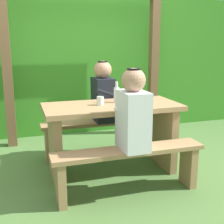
# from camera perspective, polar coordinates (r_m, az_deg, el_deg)

# --- Properties ---
(ground_plane) EXTENTS (12.00, 12.00, 0.00)m
(ground_plane) POSITION_cam_1_polar(r_m,az_deg,el_deg) (3.29, 0.00, -11.35)
(ground_plane) COLOR #4D7439
(hedge_backdrop) EXTENTS (6.40, 0.61, 2.05)m
(hedge_backdrop) POSITION_cam_1_polar(r_m,az_deg,el_deg) (4.78, -6.70, 8.99)
(hedge_backdrop) COLOR #368323
(hedge_backdrop) RESTS_ON ground_plane
(pergola_post_left) EXTENTS (0.12, 0.12, 1.96)m
(pergola_post_left) POSITION_cam_1_polar(r_m,az_deg,el_deg) (4.09, -19.48, 7.02)
(pergola_post_left) COLOR brown
(pergola_post_left) RESTS_ON ground_plane
(pergola_post_right) EXTENTS (0.12, 0.12, 1.96)m
(pergola_post_right) POSITION_cam_1_polar(r_m,az_deg,el_deg) (4.52, 7.97, 8.17)
(pergola_post_right) COLOR brown
(pergola_post_right) RESTS_ON ground_plane
(picnic_table) EXTENTS (1.40, 0.64, 0.75)m
(picnic_table) POSITION_cam_1_polar(r_m,az_deg,el_deg) (3.12, 0.00, -2.84)
(picnic_table) COLOR #9E7A51
(picnic_table) RESTS_ON ground_plane
(bench_near) EXTENTS (1.40, 0.24, 0.44)m
(bench_near) POSITION_cam_1_polar(r_m,az_deg,el_deg) (2.72, 3.29, -9.54)
(bench_near) COLOR #9E7A51
(bench_near) RESTS_ON ground_plane
(bench_far) EXTENTS (1.40, 0.24, 0.44)m
(bench_far) POSITION_cam_1_polar(r_m,az_deg,el_deg) (3.64, -2.43, -3.59)
(bench_far) COLOR #9E7A51
(bench_far) RESTS_ON ground_plane
(person_white_shirt) EXTENTS (0.25, 0.35, 0.72)m
(person_white_shirt) POSITION_cam_1_polar(r_m,az_deg,el_deg) (2.59, 4.03, -0.09)
(person_white_shirt) COLOR silver
(person_white_shirt) RESTS_ON bench_near
(person_black_coat) EXTENTS (0.25, 0.35, 0.72)m
(person_black_coat) POSITION_cam_1_polar(r_m,az_deg,el_deg) (3.54, -1.74, 3.54)
(person_black_coat) COLOR black
(person_black_coat) RESTS_ON bench_far
(drinking_glass) EXTENTS (0.07, 0.07, 0.09)m
(drinking_glass) POSITION_cam_1_polar(r_m,az_deg,el_deg) (3.02, -2.27, 2.17)
(drinking_glass) COLOR silver
(drinking_glass) RESTS_ON picnic_table
(bottle_left) EXTENTS (0.06, 0.06, 0.22)m
(bottle_left) POSITION_cam_1_polar(r_m,az_deg,el_deg) (3.15, 0.88, 3.46)
(bottle_left) COLOR silver
(bottle_left) RESTS_ON picnic_table
(cell_phone) EXTENTS (0.13, 0.16, 0.01)m
(cell_phone) POSITION_cam_1_polar(r_m,az_deg,el_deg) (3.12, 3.01, 1.77)
(cell_phone) COLOR silver
(cell_phone) RESTS_ON picnic_table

